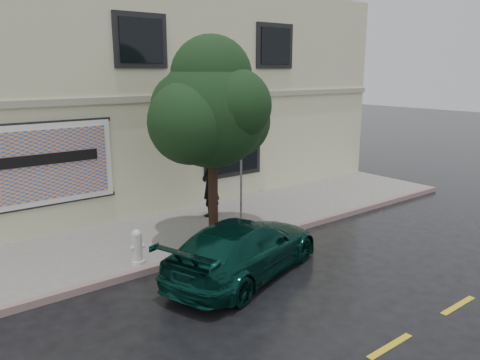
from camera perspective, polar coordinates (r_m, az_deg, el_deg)
ground at (r=10.54m, az=1.66°, el=-11.44°), size 90.00×90.00×0.00m
sidewalk at (r=12.99m, az=-7.58°, el=-6.32°), size 20.00×3.50×0.15m
curb at (r=11.61m, az=-3.12°, el=-8.65°), size 20.00×0.18×0.16m
road_marking at (r=8.48m, az=17.82°, el=-18.71°), size 19.00×0.12×0.01m
building at (r=17.48m, az=-17.71°, el=9.69°), size 20.00×8.12×7.00m
billboard at (r=12.83m, az=-24.16°, el=1.54°), size 4.30×0.16×2.20m
car at (r=10.29m, az=0.54°, el=-8.28°), size 4.67×3.13×1.25m
pedestrian at (r=13.83m, az=-3.60°, el=-0.59°), size 0.80×0.66×1.89m
umbrella at (r=13.58m, az=-3.68°, el=4.67°), size 1.08×1.08×0.67m
street_tree at (r=11.65m, az=-3.44°, el=8.21°), size 2.77×2.77×4.63m
fire_hydrant at (r=10.80m, az=-12.43°, el=-8.00°), size 0.33×0.31×0.81m
sign_pole at (r=13.17m, az=0.13°, el=2.05°), size 0.35×0.08×2.85m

